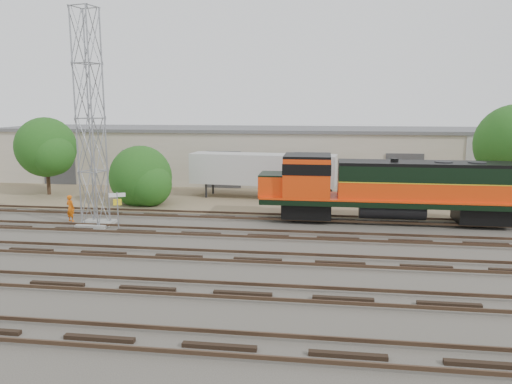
# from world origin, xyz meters

# --- Properties ---
(ground) EXTENTS (140.00, 140.00, 0.00)m
(ground) POSITION_xyz_m (0.00, 0.00, 0.00)
(ground) COLOR #47423A
(ground) RESTS_ON ground
(dirt_strip) EXTENTS (80.00, 16.00, 0.02)m
(dirt_strip) POSITION_xyz_m (0.00, 15.00, 0.01)
(dirt_strip) COLOR #726047
(dirt_strip) RESTS_ON ground
(tracks) EXTENTS (80.00, 20.40, 0.28)m
(tracks) POSITION_xyz_m (0.00, -3.00, 0.08)
(tracks) COLOR black
(tracks) RESTS_ON ground
(warehouse) EXTENTS (58.40, 10.40, 5.30)m
(warehouse) POSITION_xyz_m (0.04, 22.98, 2.65)
(warehouse) COLOR beige
(warehouse) RESTS_ON ground
(locomotive) EXTENTS (17.06, 2.99, 4.10)m
(locomotive) POSITION_xyz_m (7.23, 6.00, 2.36)
(locomotive) COLOR black
(locomotive) RESTS_ON tracks
(signal_tower) EXTENTS (1.97, 1.97, 13.31)m
(signal_tower) POSITION_xyz_m (-11.18, 2.86, 6.50)
(signal_tower) COLOR gray
(signal_tower) RESTS_ON ground
(sign_post) EXTENTS (0.92, 0.42, 2.39)m
(sign_post) POSITION_xyz_m (-9.17, 1.66, 1.67)
(sign_post) COLOR gray
(sign_post) RESTS_ON ground
(worker) EXTENTS (0.75, 0.61, 1.76)m
(worker) POSITION_xyz_m (-13.31, 3.66, 0.88)
(worker) COLOR orange
(worker) RESTS_ON ground
(semi_trailer) EXTENTS (11.99, 3.47, 3.64)m
(semi_trailer) POSITION_xyz_m (-1.57, 13.48, 2.29)
(semi_trailer) COLOR silver
(semi_trailer) RESTS_ON ground
(tree_west) EXTENTS (5.25, 5.00, 6.55)m
(tree_west) POSITION_xyz_m (-19.82, 12.44, 3.91)
(tree_west) COLOR #382619
(tree_west) RESTS_ON ground
(tree_mid) EXTENTS (5.02, 4.78, 4.78)m
(tree_mid) POSITION_xyz_m (-10.62, 9.82, 1.99)
(tree_mid) COLOR #382619
(tree_mid) RESTS_ON ground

